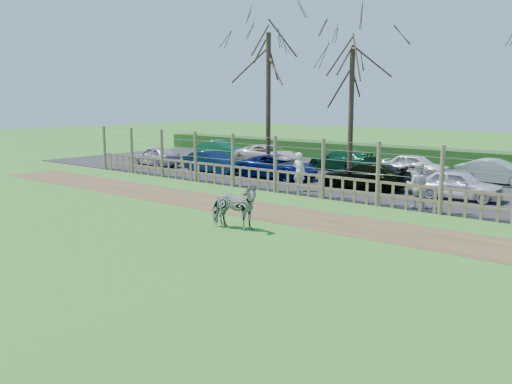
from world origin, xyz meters
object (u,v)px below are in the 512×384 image
Objects in this scene: tree_left at (268,69)px; car_7 at (220,150)px; visitor_b at (417,185)px; car_10 at (416,166)px; car_3 at (365,175)px; tree_mid at (352,83)px; zebra at (234,207)px; car_0 at (156,156)px; car_2 at (278,167)px; car_9 at (342,160)px; visitor_a at (299,172)px; car_8 at (268,155)px; car_11 at (496,172)px; car_4 at (458,185)px; car_1 at (213,162)px.

car_7 is (-7.30, 3.89, -4.98)m from tree_left.
visitor_b reaches higher than car_10.
car_3 is (-3.77, 2.84, -0.26)m from visitor_b.
zebra is at bearing -76.44° from tree_mid.
car_0 is at bearing 42.16° from zebra.
tree_left is 1.15× the size of tree_mid.
car_0 is at bearing 92.65° from car_2.
car_9 is (-4.21, 4.84, 0.00)m from car_3.
car_0 is 11.10m from car_9.
car_2 is at bearing -35.12° from visitor_a.
zebra reaches higher than car_8.
car_8 and car_10 have the same top height.
car_0 is 0.97× the size of car_11.
car_4 is 1.00× the size of car_10.
car_4 is 0.97× the size of car_7.
car_0 is 5.58m from car_7.
car_8 is (-4.25, 4.53, 0.00)m from car_2.
tree_mid reaches higher than car_1.
car_8 is (4.65, 5.04, 0.00)m from car_0.
car_2 is at bearing 114.64° from car_11.
car_11 is (4.22, 4.97, 0.00)m from car_3.
car_7 is at bearing 41.26° from car_1.
car_8 is at bearing 66.38° from car_4.
tree_left is 5.35m from car_2.
car_11 is (9.27, 4.95, 0.00)m from car_2.
car_9 and car_11 have the same top height.
car_9 is at bearing 55.18° from car_4.
visitor_a is at bearing -126.41° from car_7.
car_8 is at bearing -80.57° from car_9.
car_3 is 14.82m from car_7.
tree_mid is at bearing -107.81° from car_8.
visitor_b reaches higher than car_1.
visitor_a reaches higher than car_10.
tree_mid is 5.40m from car_9.
car_3 is at bearing 136.18° from car_11.
tree_mid is 12.86m from car_7.
zebra is 0.47× the size of car_7.
tree_mid reaches higher than visitor_a.
car_3 is (-0.76, 9.77, -0.09)m from zebra.
car_10 is at bearing -46.78° from car_2.
visitor_a reaches higher than car_4.
car_4 and car_7 have the same top height.
tree_left is 1.90× the size of car_9.
car_10 is (14.09, 5.51, 0.00)m from car_0.
tree_left is 12.52m from car_11.
car_10 is (-3.63, 7.85, -0.26)m from visitor_b.
car_10 is at bearing -13.22° from zebra.
visitor_b is 0.47× the size of car_1.
car_11 is at bearing 136.41° from car_3.
car_8 is at bearing 161.83° from tree_mid.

